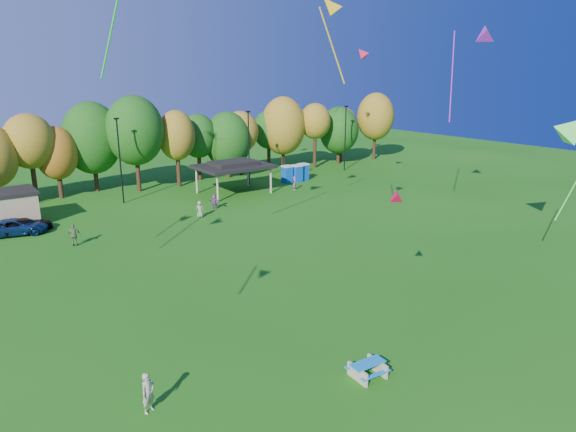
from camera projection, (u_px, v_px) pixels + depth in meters
ground at (383, 387)px, 23.18m from camera, size 160.00×160.00×0.00m
tree_line at (75, 145)px, 56.30m from camera, size 93.57×10.55×11.15m
lamp_posts at (120, 158)px, 54.02m from camera, size 64.50×0.25×9.09m
pavilion at (233, 166)px, 58.97m from camera, size 8.20×6.20×3.77m
porta_potties at (296, 173)px, 65.91m from camera, size 3.75×1.49×2.18m
picnic_table at (368, 368)px, 23.83m from camera, size 1.77×1.50×0.73m
kite_flyer at (148, 393)px, 21.25m from camera, size 0.77×0.65×1.79m
car_c at (16, 227)px, 44.49m from camera, size 5.50×3.49×1.41m
car_d at (26, 225)px, 45.19m from camera, size 4.72×2.84×1.28m
far_person_1 at (74, 235)px, 41.54m from camera, size 1.17×0.80×1.85m
far_person_2 at (200, 209)px, 49.71m from camera, size 0.95×0.90×1.64m
far_person_3 at (214, 202)px, 52.82m from camera, size 1.25×1.39×1.53m
far_person_4 at (295, 183)px, 61.25m from camera, size 0.70×0.67×1.62m
kite_1 at (485, 32)px, 42.67m from camera, size 4.33×3.91×8.51m
kite_4 at (576, 128)px, 37.20m from camera, size 4.42×4.23×8.02m
kite_6 at (396, 195)px, 26.63m from camera, size 1.25×1.28×1.04m
kite_8 at (362, 53)px, 52.14m from camera, size 1.68×1.87×1.53m
kite_10 at (329, 7)px, 30.98m from camera, size 2.87×2.55×5.41m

